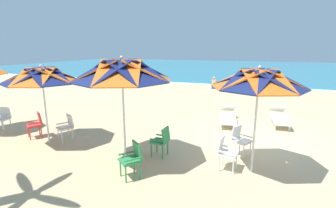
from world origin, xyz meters
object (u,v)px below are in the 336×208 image
object	(u,v)px
sun_lounger_0	(280,117)
beach_umbrella_2	(42,76)
plastic_chair_5	(67,126)
beachgoer_seated	(214,85)
plastic_chair_2	(162,140)
beach_umbrella_1	(122,71)
plastic_chair_3	(132,158)
plastic_chair_8	(3,117)
beach_umbrella_0	(259,80)
sun_lounger_1	(228,116)
plastic_chair_1	(240,139)
plastic_chair_0	(226,151)
plastic_chair_4	(36,123)

from	to	relation	value
sun_lounger_0	beach_umbrella_2	bearing A→B (deg)	-145.46
beach_umbrella_2	plastic_chair_5	world-z (taller)	beach_umbrella_2
beachgoer_seated	plastic_chair_2	bearing A→B (deg)	-86.51
beach_umbrella_2	sun_lounger_0	bearing A→B (deg)	34.54
beach_umbrella_1	plastic_chair_3	world-z (taller)	beach_umbrella_1
beach_umbrella_1	beach_umbrella_2	world-z (taller)	beach_umbrella_1
plastic_chair_2	beach_umbrella_2	distance (m)	4.20
beach_umbrella_1	plastic_chair_3	bearing A→B (deg)	-48.49
plastic_chair_8	beachgoer_seated	world-z (taller)	beachgoer_seated
plastic_chair_3	sun_lounger_0	xyz separation A→B (m)	(3.56, 5.89, -0.22)
beach_umbrella_0	sun_lounger_1	xyz separation A→B (m)	(-1.11, 4.01, -2.04)
sun_lounger_1	beach_umbrella_0	bearing A→B (deg)	-74.57
plastic_chair_1	beach_umbrella_2	xyz separation A→B (m)	(-5.90, -1.24, 1.70)
beach_umbrella_0	sun_lounger_1	size ratio (longest dim) A/B	1.20
plastic_chair_0	beachgoer_seated	size ratio (longest dim) A/B	0.94
plastic_chair_2	beach_umbrella_1	bearing A→B (deg)	-139.21
sun_lounger_0	plastic_chair_0	bearing A→B (deg)	-107.92
plastic_chair_2	beachgoer_seated	size ratio (longest dim) A/B	0.94
beach_umbrella_0	beach_umbrella_2	xyz separation A→B (m)	(-6.28, -0.29, -0.13)
beach_umbrella_0	plastic_chair_0	bearing A→B (deg)	-172.26
plastic_chair_3	plastic_chair_4	size ratio (longest dim) A/B	1.00
plastic_chair_8	sun_lounger_0	world-z (taller)	plastic_chair_8
beach_umbrella_2	beach_umbrella_0	bearing A→B (deg)	2.63
beachgoer_seated	plastic_chair_8	bearing A→B (deg)	-114.46
plastic_chair_3	plastic_chair_5	size ratio (longest dim) A/B	1.00
plastic_chair_8	sun_lounger_1	size ratio (longest dim) A/B	0.39
plastic_chair_2	sun_lounger_0	xyz separation A→B (m)	(3.34, 4.57, -0.22)
sun_lounger_1	plastic_chair_4	bearing A→B (deg)	-146.20
plastic_chair_3	beach_umbrella_2	distance (m)	4.10
plastic_chair_1	sun_lounger_0	bearing A→B (deg)	71.05
plastic_chair_1	plastic_chair_2	bearing A→B (deg)	-157.03
plastic_chair_5	sun_lounger_0	size ratio (longest dim) A/B	0.40
plastic_chair_0	beachgoer_seated	xyz separation A→B (m)	(-2.57, 12.69, -0.20)
plastic_chair_5	sun_lounger_0	world-z (taller)	plastic_chair_5
plastic_chair_0	beach_umbrella_1	xyz separation A→B (m)	(-2.60, -0.52, 1.97)
beach_umbrella_0	plastic_chair_0	distance (m)	1.93
plastic_chair_3	plastic_chair_5	world-z (taller)	same
plastic_chair_2	sun_lounger_1	distance (m)	4.17
plastic_chair_1	plastic_chair_2	world-z (taller)	same
plastic_chair_5	beach_umbrella_1	bearing A→B (deg)	-15.81
plastic_chair_1	sun_lounger_1	world-z (taller)	plastic_chair_1
plastic_chair_2	beachgoer_seated	distance (m)	12.55
plastic_chair_1	plastic_chair_4	distance (m)	6.79
plastic_chair_2	sun_lounger_1	bearing A→B (deg)	71.14
beach_umbrella_2	beachgoer_seated	world-z (taller)	beach_umbrella_2
plastic_chair_4	beach_umbrella_2	bearing A→B (deg)	-19.42
beach_umbrella_1	plastic_chair_4	distance (m)	4.37
plastic_chair_1	plastic_chair_3	bearing A→B (deg)	-136.10
beach_umbrella_0	plastic_chair_2	size ratio (longest dim) A/B	3.07
plastic_chair_4	sun_lounger_0	size ratio (longest dim) A/B	0.40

